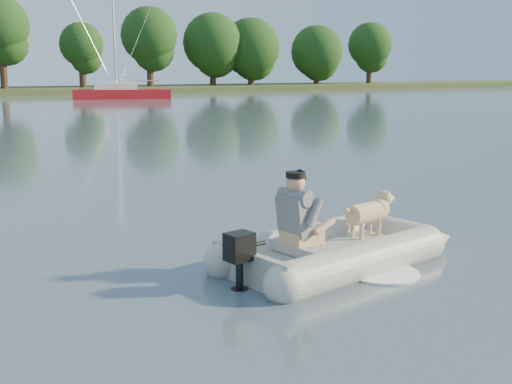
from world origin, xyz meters
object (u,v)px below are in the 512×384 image
dinghy (337,219)px  sailboat (121,93)px  man (296,212)px  dog (366,217)px

dinghy → sailboat: size_ratio=0.43×
dinghy → man: bearing=175.8°
dinghy → sailboat: bearing=64.9°
dinghy → sailboat: 47.84m
man → dog: man is taller
man → sailboat: sailboat is taller
dog → sailboat: 47.52m
dinghy → dog: 0.66m
dinghy → dog: dinghy is taller
man → dog: bearing=0.0°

